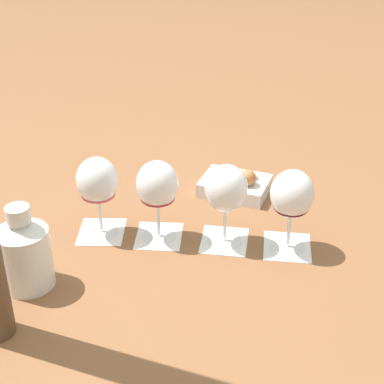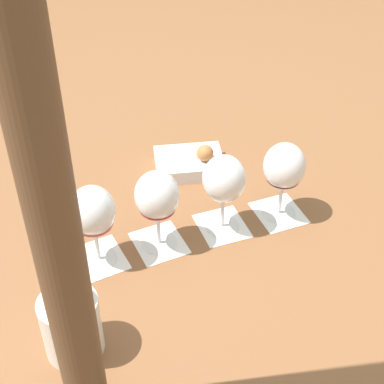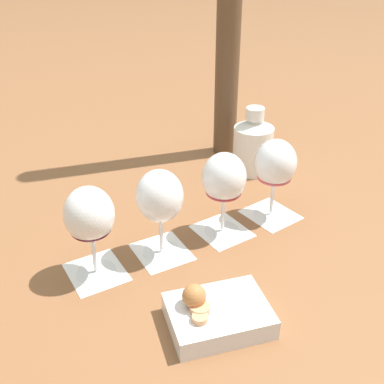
% 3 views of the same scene
% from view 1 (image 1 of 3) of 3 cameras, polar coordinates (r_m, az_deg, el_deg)
% --- Properties ---
extents(ground_plane, '(8.00, 8.00, 0.00)m').
position_cam_1_polar(ground_plane, '(1.17, -0.13, -4.61)').
color(ground_plane, brown).
extents(tasting_card_0, '(0.13, 0.13, 0.00)m').
position_cam_1_polar(tasting_card_0, '(1.20, -8.75, -3.81)').
color(tasting_card_0, white).
rests_on(tasting_card_0, ground_plane).
extents(tasting_card_1, '(0.14, 0.13, 0.00)m').
position_cam_1_polar(tasting_card_1, '(1.18, -3.22, -4.27)').
color(tasting_card_1, white).
rests_on(tasting_card_1, ground_plane).
extents(tasting_card_2, '(0.14, 0.13, 0.00)m').
position_cam_1_polar(tasting_card_2, '(1.17, 3.15, -4.71)').
color(tasting_card_2, white).
rests_on(tasting_card_2, ground_plane).
extents(tasting_card_3, '(0.14, 0.13, 0.00)m').
position_cam_1_polar(tasting_card_3, '(1.16, 9.21, -5.24)').
color(tasting_card_3, white).
rests_on(tasting_card_3, ground_plane).
extents(wine_glass_0, '(0.08, 0.08, 0.16)m').
position_cam_1_polar(wine_glass_0, '(1.15, -9.16, 0.79)').
color(wine_glass_0, white).
rests_on(wine_glass_0, tasting_card_0).
extents(wine_glass_1, '(0.08, 0.08, 0.16)m').
position_cam_1_polar(wine_glass_1, '(1.12, -3.38, 0.41)').
color(wine_glass_1, white).
rests_on(wine_glass_1, tasting_card_1).
extents(wine_glass_2, '(0.08, 0.08, 0.16)m').
position_cam_1_polar(wine_glass_2, '(1.11, 3.30, -0.01)').
color(wine_glass_2, white).
rests_on(wine_glass_2, tasting_card_2).
extents(wine_glass_3, '(0.08, 0.08, 0.16)m').
position_cam_1_polar(wine_glass_3, '(1.10, 9.66, -0.54)').
color(wine_glass_3, white).
rests_on(wine_glass_3, tasting_card_3).
extents(ceramic_vase, '(0.09, 0.09, 0.16)m').
position_cam_1_polar(ceramic_vase, '(1.05, -15.95, -5.61)').
color(ceramic_vase, white).
rests_on(ceramic_vase, ground_plane).
extents(snack_dish, '(0.18, 0.17, 0.07)m').
position_cam_1_polar(snack_dish, '(1.32, 4.31, 0.67)').
color(snack_dish, silver).
rests_on(snack_dish, ground_plane).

